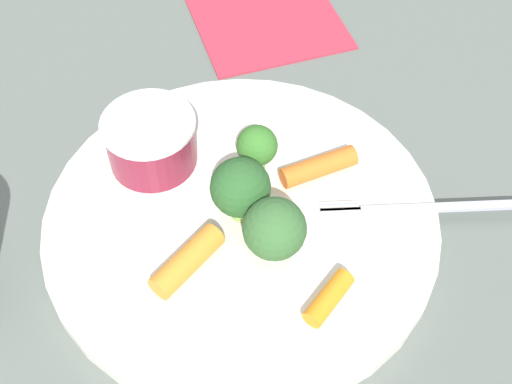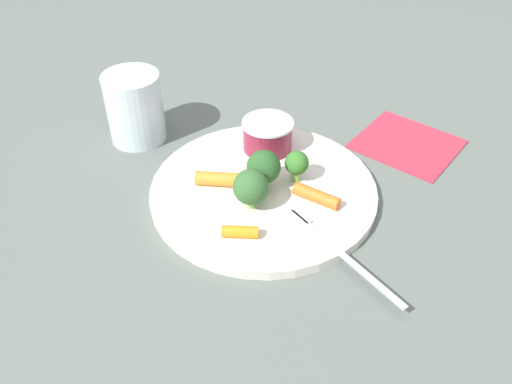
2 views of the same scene
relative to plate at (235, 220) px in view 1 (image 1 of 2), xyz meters
The scene contains 11 objects.
ground_plane 0.01m from the plate, ahead, with size 2.40×2.40×0.00m, color #5B645C.
plate is the anchor object (origin of this frame).
sauce_cup 0.09m from the plate, 140.02° to the left, with size 0.07×0.07×0.04m.
broccoli_floret_0 0.05m from the plate, 72.66° to the left, with size 0.03×0.03×0.04m.
broccoli_floret_1 0.05m from the plate, 58.14° to the right, with size 0.04×0.04×0.05m.
broccoli_floret_2 0.04m from the plate, 150.68° to the left, with size 0.04×0.04×0.05m.
carrot_stick_0 0.09m from the plate, 53.14° to the right, with size 0.01×0.01×0.04m, color orange.
carrot_stick_1 0.06m from the plate, 130.67° to the right, with size 0.02×0.02×0.05m, color orange.
carrot_stick_2 0.07m from the plate, 31.63° to the left, with size 0.02×0.02×0.06m, color orange.
fork 0.14m from the plate, ahead, with size 0.17×0.01×0.00m.
napkin 0.22m from the plate, 82.38° to the left, with size 0.13×0.12×0.00m, color #B82D3F.
Camera 1 is at (0.00, -0.27, 0.39)m, focal length 46.89 mm.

